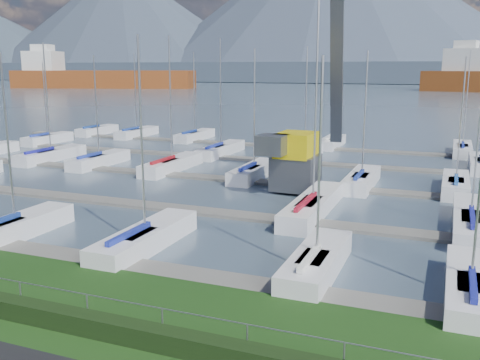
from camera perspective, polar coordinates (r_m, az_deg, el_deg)
The scene contains 9 objects.
water at distance 274.54m, azimuth 19.73°, elevation 9.31°, with size 800.00×540.00×0.20m, color #495B6C.
hedge at distance 19.29m, azimuth -14.21°, elevation -14.96°, with size 80.00×0.70×0.70m, color black.
fence at distance 19.22m, azimuth -13.63°, elevation -12.23°, with size 0.04×0.04×80.00m, color gray.
foothill at distance 344.35m, azimuth 20.28°, elevation 10.73°, with size 900.00×80.00×12.00m, color #3E4B5B.
mountains at distance 420.51m, azimuth 22.06°, elevation 16.26°, with size 1190.00×360.00×115.00m.
docks at distance 42.51m, azimuth 6.98°, elevation -0.62°, with size 90.00×41.60×0.25m.
crane at distance 40.94m, azimuth 7.17°, elevation 6.76°, with size 5.35×13.25×22.35m.
cargo_ship_west at distance 255.09m, azimuth -15.18°, elevation 10.37°, with size 82.79×38.68×21.50m.
sailboat_fleet at distance 42.95m, azimuth 7.46°, elevation 7.14°, with size 74.56×48.84×13.78m.
Camera 1 is at (10.39, -14.18, 8.96)m, focal length 40.00 mm.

